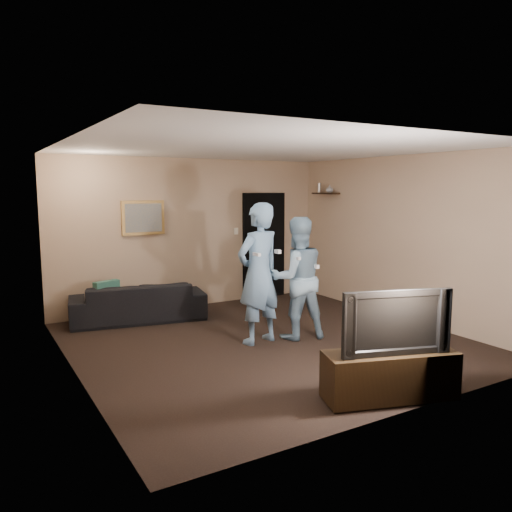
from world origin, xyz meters
TOP-DOWN VIEW (x-y plane):
  - ground at (0.00, 0.00)m, footprint 5.00×5.00m
  - ceiling at (0.00, 0.00)m, footprint 5.00×5.00m
  - wall_back at (0.00, 2.50)m, footprint 5.00×0.04m
  - wall_front at (0.00, -2.50)m, footprint 5.00×0.04m
  - wall_left at (-2.50, 0.00)m, footprint 0.04×5.00m
  - wall_right at (2.50, 0.00)m, footprint 0.04×5.00m
  - sofa at (-1.17, 2.00)m, footprint 2.19×1.18m
  - throw_pillow at (-1.66, 2.00)m, footprint 0.42×0.25m
  - painting_frame at (-0.90, 2.48)m, footprint 0.72×0.05m
  - painting_canvas at (-0.90, 2.45)m, footprint 0.62×0.01m
  - doorway at (1.45, 2.47)m, footprint 0.90×0.06m
  - light_switch at (0.85, 2.48)m, footprint 0.08×0.02m
  - wall_shelf at (2.39, 1.80)m, footprint 0.20×0.60m
  - shelf_vase at (2.39, 1.68)m, footprint 0.15×0.15m
  - shelf_figurine at (2.39, 1.99)m, footprint 0.06×0.06m
  - tv_console at (0.05, -2.21)m, footprint 1.39×0.82m
  - television at (0.05, -2.21)m, footprint 1.10×0.49m
  - wii_player_left at (-0.12, 0.04)m, footprint 0.77×0.59m
  - wii_player_right at (0.46, -0.03)m, footprint 0.95×0.81m

SIDE VIEW (x-z plane):
  - ground at x=0.00m, z-range 0.00..0.00m
  - tv_console at x=0.05m, z-range 0.01..0.49m
  - sofa at x=-1.17m, z-range 0.00..0.61m
  - throw_pillow at x=-1.66m, z-range 0.28..0.68m
  - television at x=0.05m, z-range 0.49..1.13m
  - wii_player_right at x=0.46m, z-range 0.00..1.70m
  - wii_player_left at x=-0.12m, z-range 0.00..1.90m
  - doorway at x=1.45m, z-range 0.00..2.00m
  - wall_back at x=0.00m, z-range 0.00..2.60m
  - wall_front at x=0.00m, z-range 0.00..2.60m
  - wall_left at x=-2.50m, z-range 0.00..2.60m
  - wall_right at x=2.50m, z-range 0.00..2.60m
  - light_switch at x=0.85m, z-range 1.24..1.36m
  - painting_frame at x=-0.90m, z-range 1.32..1.89m
  - painting_canvas at x=-0.90m, z-range 1.37..1.83m
  - wall_shelf at x=2.39m, z-range 1.98..2.00m
  - shelf_vase at x=2.39m, z-range 2.00..2.15m
  - shelf_figurine at x=2.39m, z-range 2.00..2.18m
  - ceiling at x=0.00m, z-range 2.58..2.62m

